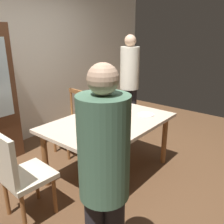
{
  "coord_description": "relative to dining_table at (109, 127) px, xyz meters",
  "views": [
    {
      "loc": [
        -2.14,
        -1.77,
        1.8
      ],
      "look_at": [
        0.05,
        0.0,
        0.84
      ],
      "focal_mm": 38.54,
      "sensor_mm": 36.0,
      "label": 1
    }
  ],
  "objects": [
    {
      "name": "fork_near_celebrant",
      "position": [
        -0.59,
        -0.24,
        0.09
      ],
      "size": [
        0.18,
        0.05,
        0.01
      ],
      "primitive_type": "cube",
      "rotation": [
        0.0,
        0.0,
        -0.21
      ],
      "color": "silver",
      "rests_on": "dining_table"
    },
    {
      "name": "plate_far_side",
      "position": [
        -0.08,
        0.24,
        0.09
      ],
      "size": [
        0.22,
        0.22,
        0.01
      ],
      "primitive_type": "cylinder",
      "color": "white",
      "rests_on": "dining_table"
    },
    {
      "name": "chair_upholstered",
      "position": [
        -1.17,
        0.15,
        -0.12
      ],
      "size": [
        0.47,
        0.46,
        0.95
      ],
      "color": "beige",
      "rests_on": "ground"
    },
    {
      "name": "person_guest",
      "position": [
        1.21,
        0.56,
        0.34
      ],
      "size": [
        0.32,
        0.32,
        1.74
      ],
      "color": "#262328",
      "rests_on": "ground"
    },
    {
      "name": "chair_spindle_back",
      "position": [
        0.1,
        0.84,
        -0.2
      ],
      "size": [
        0.47,
        0.47,
        0.95
      ],
      "color": "beige",
      "rests_on": "ground"
    },
    {
      "name": "birthday_cake",
      "position": [
        0.24,
        0.07,
        0.13
      ],
      "size": [
        0.28,
        0.28,
        0.16
      ],
      "color": "silver",
      "rests_on": "dining_table"
    },
    {
      "name": "plate_near_guest",
      "position": [
        0.47,
        -0.24,
        0.09
      ],
      "size": [
        0.22,
        0.22,
        0.01
      ],
      "primitive_type": "cylinder",
      "color": "white",
      "rests_on": "dining_table"
    },
    {
      "name": "plate_near_celebrant",
      "position": [
        -0.43,
        -0.24,
        0.09
      ],
      "size": [
        0.22,
        0.22,
        0.01
      ],
      "primitive_type": "cylinder",
      "color": "white",
      "rests_on": "dining_table"
    },
    {
      "name": "back_wall",
      "position": [
        0.0,
        1.85,
        0.64
      ],
      "size": [
        6.4,
        0.1,
        2.6
      ],
      "primitive_type": "cube",
      "color": "silver",
      "rests_on": "ground"
    },
    {
      "name": "dining_table",
      "position": [
        0.0,
        0.0,
        0.0
      ],
      "size": [
        1.57,
        1.05,
        0.74
      ],
      "color": "beige",
      "rests_on": "ground"
    },
    {
      "name": "ground",
      "position": [
        0.0,
        0.0,
        -0.66
      ],
      "size": [
        6.4,
        6.4,
        0.0
      ],
      "primitive_type": "plane",
      "color": "brown"
    },
    {
      "name": "fork_far_side",
      "position": [
        -0.24,
        0.25,
        0.09
      ],
      "size": [
        0.18,
        0.04,
        0.01
      ],
      "primitive_type": "cube",
      "rotation": [
        0.0,
        0.0,
        0.15
      ],
      "color": "silver",
      "rests_on": "dining_table"
    },
    {
      "name": "person_celebrant",
      "position": [
        -1.16,
        -0.92,
        0.28
      ],
      "size": [
        0.32,
        0.32,
        1.64
      ],
      "color": "#262328",
      "rests_on": "ground"
    }
  ]
}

